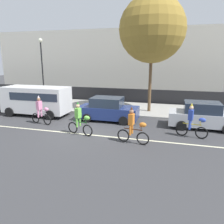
{
  "coord_description": "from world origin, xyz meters",
  "views": [
    {
      "loc": [
        5.03,
        -11.49,
        4.18
      ],
      "look_at": [
        1.46,
        1.2,
        1.0
      ],
      "focal_mm": 35.0,
      "sensor_mm": 36.0,
      "label": 1
    }
  ],
  "objects_px": {
    "parade_cyclist_orange": "(133,128)",
    "parked_car_silver": "(203,116)",
    "parked_van_white": "(37,99)",
    "parade_cyclist_cobalt": "(192,123)",
    "street_lamp_post": "(42,62)",
    "parked_car_navy": "(108,110)",
    "parade_cyclist_pink": "(41,112)",
    "parade_cyclist_lime": "(80,120)"
  },
  "relations": [
    {
      "from": "parade_cyclist_orange",
      "to": "parade_cyclist_cobalt",
      "type": "bearing_deg",
      "value": 30.79
    },
    {
      "from": "parked_car_navy",
      "to": "street_lamp_post",
      "type": "distance_m",
      "value": 8.77
    },
    {
      "from": "parade_cyclist_cobalt",
      "to": "parked_van_white",
      "type": "bearing_deg",
      "value": 169.5
    },
    {
      "from": "parked_van_white",
      "to": "parade_cyclist_lime",
      "type": "bearing_deg",
      "value": -33.64
    },
    {
      "from": "parade_cyclist_orange",
      "to": "parked_car_silver",
      "type": "bearing_deg",
      "value": 45.23
    },
    {
      "from": "parked_car_silver",
      "to": "street_lamp_post",
      "type": "distance_m",
      "value": 14.33
    },
    {
      "from": "parade_cyclist_pink",
      "to": "parade_cyclist_lime",
      "type": "bearing_deg",
      "value": -20.86
    },
    {
      "from": "street_lamp_post",
      "to": "parade_cyclist_orange",
      "type": "bearing_deg",
      "value": -37.01
    },
    {
      "from": "parade_cyclist_cobalt",
      "to": "street_lamp_post",
      "type": "relative_size",
      "value": 0.33
    },
    {
      "from": "parade_cyclist_pink",
      "to": "parade_cyclist_orange",
      "type": "relative_size",
      "value": 1.0
    },
    {
      "from": "parade_cyclist_orange",
      "to": "parked_car_navy",
      "type": "distance_m",
      "value": 4.52
    },
    {
      "from": "parade_cyclist_cobalt",
      "to": "street_lamp_post",
      "type": "height_order",
      "value": "street_lamp_post"
    },
    {
      "from": "parade_cyclist_pink",
      "to": "parked_car_navy",
      "type": "height_order",
      "value": "parade_cyclist_pink"
    },
    {
      "from": "parade_cyclist_orange",
      "to": "parked_car_silver",
      "type": "relative_size",
      "value": 0.47
    },
    {
      "from": "parade_cyclist_orange",
      "to": "parked_car_silver",
      "type": "xyz_separation_m",
      "value": [
        3.68,
        3.71,
        -0.06
      ]
    },
    {
      "from": "street_lamp_post",
      "to": "parked_car_navy",
      "type": "bearing_deg",
      "value": -26.13
    },
    {
      "from": "parade_cyclist_orange",
      "to": "parade_cyclist_lime",
      "type": "bearing_deg",
      "value": 171.1
    },
    {
      "from": "parade_cyclist_cobalt",
      "to": "street_lamp_post",
      "type": "xyz_separation_m",
      "value": [
        -12.73,
        5.64,
        3.15
      ]
    },
    {
      "from": "parked_car_silver",
      "to": "street_lamp_post",
      "type": "relative_size",
      "value": 0.7
    },
    {
      "from": "parked_car_silver",
      "to": "street_lamp_post",
      "type": "xyz_separation_m",
      "value": [
        -13.48,
        3.68,
        3.21
      ]
    },
    {
      "from": "parade_cyclist_lime",
      "to": "street_lamp_post",
      "type": "relative_size",
      "value": 0.33
    },
    {
      "from": "parade_cyclist_cobalt",
      "to": "street_lamp_post",
      "type": "bearing_deg",
      "value": 156.12
    },
    {
      "from": "parade_cyclist_lime",
      "to": "street_lamp_post",
      "type": "height_order",
      "value": "street_lamp_post"
    },
    {
      "from": "parade_cyclist_orange",
      "to": "street_lamp_post",
      "type": "bearing_deg",
      "value": 142.99
    },
    {
      "from": "parade_cyclist_orange",
      "to": "parked_car_navy",
      "type": "height_order",
      "value": "parade_cyclist_orange"
    },
    {
      "from": "parade_cyclist_pink",
      "to": "parked_van_white",
      "type": "bearing_deg",
      "value": 128.55
    },
    {
      "from": "parade_cyclist_orange",
      "to": "parade_cyclist_cobalt",
      "type": "xyz_separation_m",
      "value": [
        2.93,
        1.75,
        0.0
      ]
    },
    {
      "from": "parade_cyclist_orange",
      "to": "parade_cyclist_cobalt",
      "type": "distance_m",
      "value": 3.42
    },
    {
      "from": "parade_cyclist_orange",
      "to": "parade_cyclist_cobalt",
      "type": "height_order",
      "value": "same"
    },
    {
      "from": "parade_cyclist_orange",
      "to": "parked_van_white",
      "type": "height_order",
      "value": "parked_van_white"
    },
    {
      "from": "parade_cyclist_pink",
      "to": "street_lamp_post",
      "type": "distance_m",
      "value": 7.24
    },
    {
      "from": "parade_cyclist_pink",
      "to": "street_lamp_post",
      "type": "bearing_deg",
      "value": 120.55
    },
    {
      "from": "parked_car_navy",
      "to": "street_lamp_post",
      "type": "xyz_separation_m",
      "value": [
        -7.33,
        3.6,
        3.21
      ]
    },
    {
      "from": "parked_van_white",
      "to": "street_lamp_post",
      "type": "height_order",
      "value": "street_lamp_post"
    },
    {
      "from": "parade_cyclist_lime",
      "to": "parade_cyclist_orange",
      "type": "bearing_deg",
      "value": -8.9
    },
    {
      "from": "parade_cyclist_lime",
      "to": "parked_car_navy",
      "type": "relative_size",
      "value": 0.47
    },
    {
      "from": "parade_cyclist_orange",
      "to": "parked_van_white",
      "type": "distance_m",
      "value": 8.95
    },
    {
      "from": "parade_cyclist_cobalt",
      "to": "parked_car_silver",
      "type": "bearing_deg",
      "value": 69.24
    },
    {
      "from": "parade_cyclist_orange",
      "to": "parked_van_white",
      "type": "bearing_deg",
      "value": 154.9
    },
    {
      "from": "parked_car_navy",
      "to": "parade_cyclist_pink",
      "type": "bearing_deg",
      "value": -153.24
    },
    {
      "from": "parade_cyclist_lime",
      "to": "street_lamp_post",
      "type": "bearing_deg",
      "value": 134.03
    },
    {
      "from": "parked_car_navy",
      "to": "parked_van_white",
      "type": "bearing_deg",
      "value": 179.97
    }
  ]
}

